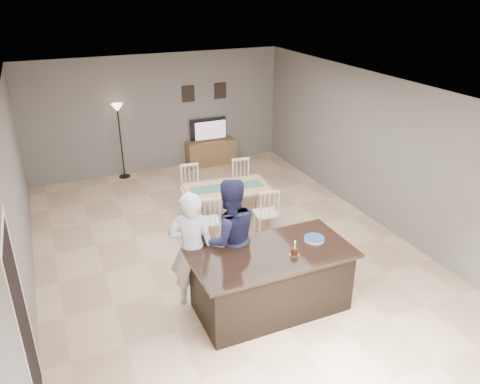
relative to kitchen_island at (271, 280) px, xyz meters
name	(u,v)px	position (x,y,z in m)	size (l,w,h in m)	color
floor	(223,246)	(0.00, 1.80, -0.45)	(8.00, 8.00, 0.00)	tan
room_shell	(221,154)	(0.00, 1.80, 1.22)	(8.00, 8.00, 8.00)	slate
kitchen_island	(271,280)	(0.00, 0.00, 0.00)	(2.15, 1.10, 0.90)	black
tv_console	(211,152)	(1.20, 5.57, -0.15)	(1.20, 0.40, 0.60)	brown
television	(209,130)	(1.20, 5.64, 0.41)	(0.91, 0.12, 0.53)	black
tv_screen_glow	(211,130)	(1.20, 5.56, 0.42)	(0.78, 0.78, 0.00)	#D46117
picture_frames	(204,92)	(1.15, 5.78, 1.30)	(1.10, 0.02, 0.38)	black
doorway	(21,311)	(-2.99, -0.50, 0.80)	(0.00, 2.10, 2.65)	black
woman	(192,250)	(-0.93, 0.55, 0.40)	(0.62, 0.41, 1.71)	silver
man	(229,239)	(-0.38, 0.55, 0.44)	(0.87, 0.68, 1.79)	#1B1D3D
birthday_cake	(294,251)	(0.24, -0.18, 0.49)	(0.13, 0.13, 0.21)	gold
plate_stack	(314,239)	(0.67, 0.03, 0.47)	(0.28, 0.28, 0.04)	white
dining_table	(227,193)	(0.41, 2.58, 0.14)	(1.63, 1.87, 0.93)	tan
floor_lamp	(119,121)	(-0.94, 5.59, 0.88)	(0.26, 0.26, 1.72)	black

